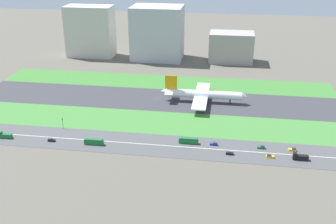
# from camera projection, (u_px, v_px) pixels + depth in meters

# --- Properties ---
(ground_plane) EXTENTS (800.00, 800.00, 0.00)m
(ground_plane) POSITION_uv_depth(u_px,v_px,m) (157.00, 99.00, 304.76)
(ground_plane) COLOR #5B564C
(runway) EXTENTS (280.00, 46.00, 0.10)m
(runway) POSITION_uv_depth(u_px,v_px,m) (157.00, 99.00, 304.74)
(runway) COLOR #38383D
(runway) RESTS_ON ground_plane
(grass_median_north) EXTENTS (280.00, 36.00, 0.10)m
(grass_median_north) POSITION_uv_depth(u_px,v_px,m) (165.00, 82.00, 341.93)
(grass_median_north) COLOR #3D7A33
(grass_median_north) RESTS_ON ground_plane
(grass_median_south) EXTENTS (280.00, 36.00, 0.10)m
(grass_median_south) POSITION_uv_depth(u_px,v_px,m) (146.00, 121.00, 267.54)
(grass_median_south) COLOR #427F38
(grass_median_south) RESTS_ON ground_plane
(highway) EXTENTS (280.00, 28.00, 0.10)m
(highway) POSITION_uv_depth(u_px,v_px,m) (135.00, 143.00, 238.51)
(highway) COLOR #4C4C4F
(highway) RESTS_ON ground_plane
(highway_centerline) EXTENTS (266.00, 0.50, 0.01)m
(highway_centerline) POSITION_uv_depth(u_px,v_px,m) (135.00, 143.00, 238.49)
(highway_centerline) COLOR silver
(highway_centerline) RESTS_ON highway
(airliner) EXTENTS (65.00, 56.00, 19.70)m
(airliner) POSITION_uv_depth(u_px,v_px,m) (202.00, 94.00, 297.48)
(airliner) COLOR white
(airliner) RESTS_ON runway
(car_1) EXTENTS (4.40, 1.80, 2.00)m
(car_1) POSITION_uv_depth(u_px,v_px,m) (51.00, 140.00, 240.71)
(car_1) COLOR black
(car_1) RESTS_ON highway
(car_5) EXTENTS (4.40, 1.80, 2.00)m
(car_5) POSITION_uv_depth(u_px,v_px,m) (293.00, 149.00, 229.85)
(car_5) COLOR yellow
(car_5) RESTS_ON highway
(bus_1) EXTENTS (11.60, 2.50, 3.50)m
(bus_1) POSITION_uv_depth(u_px,v_px,m) (94.00, 142.00, 236.61)
(bus_1) COLOR #19662D
(bus_1) RESTS_ON highway
(car_3) EXTENTS (4.40, 1.80, 2.00)m
(car_3) POSITION_uv_depth(u_px,v_px,m) (270.00, 156.00, 222.69)
(car_3) COLOR yellow
(car_3) RESTS_ON highway
(car_4) EXTENTS (4.40, 1.80, 2.00)m
(car_4) POSITION_uv_depth(u_px,v_px,m) (214.00, 144.00, 236.17)
(car_4) COLOR navy
(car_4) RESTS_ON highway
(truck_0) EXTENTS (8.40, 2.50, 4.00)m
(truck_0) POSITION_uv_depth(u_px,v_px,m) (5.00, 135.00, 244.61)
(truck_0) COLOR #19662D
(truck_0) RESTS_ON highway
(car_0) EXTENTS (4.40, 1.80, 2.00)m
(car_0) POSITION_uv_depth(u_px,v_px,m) (261.00, 147.00, 232.33)
(car_0) COLOR #19662D
(car_0) RESTS_ON highway
(bus_0) EXTENTS (11.60, 2.50, 3.50)m
(bus_0) POSITION_uv_depth(u_px,v_px,m) (189.00, 141.00, 237.93)
(bus_0) COLOR #19662D
(bus_0) RESTS_ON highway
(truck_1) EXTENTS (8.40, 2.50, 4.00)m
(truck_1) POSITION_uv_depth(u_px,v_px,m) (300.00, 157.00, 220.13)
(truck_1) COLOR black
(truck_1) RESTS_ON highway
(car_2) EXTENTS (4.40, 1.80, 2.00)m
(car_2) POSITION_uv_depth(u_px,v_px,m) (229.00, 153.00, 225.82)
(car_2) COLOR black
(car_2) RESTS_ON highway
(traffic_light) EXTENTS (0.36, 0.50, 7.20)m
(traffic_light) POSITION_uv_depth(u_px,v_px,m) (63.00, 123.00, 255.66)
(traffic_light) COLOR #4C4C51
(traffic_light) RESTS_ON highway
(terminal_building) EXTENTS (47.75, 25.01, 51.73)m
(terminal_building) POSITION_uv_depth(u_px,v_px,m) (90.00, 31.00, 410.40)
(terminal_building) COLOR beige
(terminal_building) RESTS_ON ground_plane
(hangar_building) EXTENTS (50.49, 38.02, 53.06)m
(hangar_building) POSITION_uv_depth(u_px,v_px,m) (157.00, 33.00, 400.32)
(hangar_building) COLOR #B2B2B7
(hangar_building) RESTS_ON ground_plane
(office_tower) EXTENTS (43.27, 27.19, 29.27)m
(office_tower) POSITION_uv_depth(u_px,v_px,m) (231.00, 47.00, 394.71)
(office_tower) COLOR #9E998E
(office_tower) RESTS_ON ground_plane
(fuel_tank_west) EXTENTS (17.63, 17.63, 14.13)m
(fuel_tank_west) POSITION_uv_depth(u_px,v_px,m) (169.00, 42.00, 448.25)
(fuel_tank_west) COLOR silver
(fuel_tank_west) RESTS_ON ground_plane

